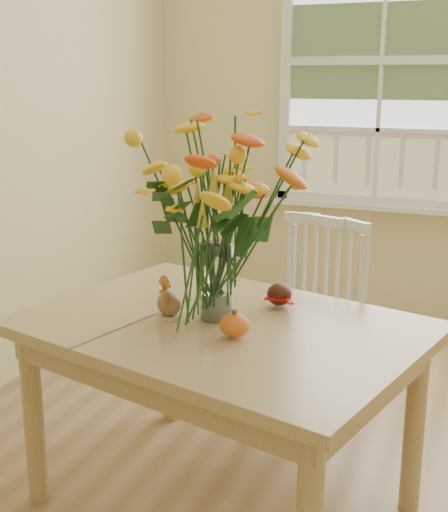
% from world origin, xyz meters
% --- Properties ---
extents(dining_table, '(1.45, 1.19, 0.68)m').
position_xyz_m(dining_table, '(-0.65, -0.01, 0.59)').
color(dining_table, tan).
rests_on(dining_table, floor).
extents(windsor_chair, '(0.50, 0.49, 0.87)m').
position_xyz_m(windsor_chair, '(-0.52, 0.72, 0.49)').
color(windsor_chair, white).
rests_on(windsor_chair, floor).
extents(flower_vase, '(0.53, 0.53, 0.63)m').
position_xyz_m(flower_vase, '(-0.68, 0.02, 1.06)').
color(flower_vase, white).
rests_on(flower_vase, dining_table).
extents(pumpkin, '(0.09, 0.09, 0.07)m').
position_xyz_m(pumpkin, '(-0.56, -0.12, 0.72)').
color(pumpkin, '#CA4C17').
rests_on(pumpkin, dining_table).
extents(turkey_figurine, '(0.12, 0.12, 0.12)m').
position_xyz_m(turkey_figurine, '(-0.83, -0.04, 0.73)').
color(turkey_figurine, '#CCB78C').
rests_on(turkey_figurine, dining_table).
extents(dark_gourd, '(0.13, 0.11, 0.08)m').
position_xyz_m(dark_gourd, '(-0.52, 0.21, 0.72)').
color(dark_gourd, '#38160F').
rests_on(dark_gourd, dining_table).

